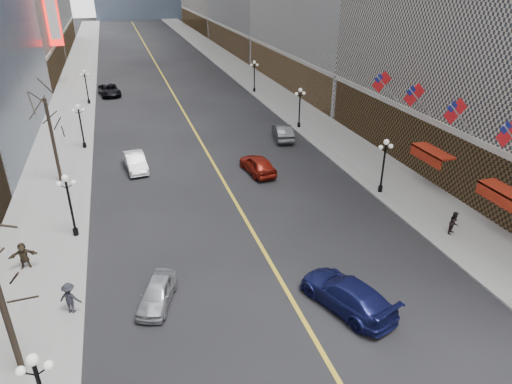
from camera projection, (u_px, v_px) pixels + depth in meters
sidewalk_east at (260, 85)px, 72.53m from camera, size 6.00×230.00×0.15m
sidewalk_west at (74, 98)px, 65.21m from camera, size 6.00×230.00×0.15m
lane_line at (164, 78)px, 77.50m from camera, size 0.25×200.00×0.02m
streetlamp_east_1 at (384, 160)px, 36.30m from camera, size 1.26×0.44×4.52m
streetlamp_east_2 at (300, 104)px, 51.79m from camera, size 1.26×0.44×4.52m
streetlamp_east_3 at (254, 73)px, 67.27m from camera, size 1.26×0.44×4.52m
streetlamp_west_1 at (69, 199)px, 30.13m from camera, size 1.26×0.44×4.52m
streetlamp_west_2 at (80, 122)px, 45.62m from camera, size 1.26×0.44×4.52m
streetlamp_west_3 at (86, 83)px, 61.11m from camera, size 1.26×0.44×4.52m
flag_2 at (511, 135)px, 28.42m from camera, size 2.87×0.12×2.87m
flag_3 at (457, 113)px, 32.72m from camera, size 2.87×0.12×2.87m
flag_4 at (416, 97)px, 37.02m from camera, size 2.87×0.12×2.87m
flag_5 at (383, 84)px, 41.32m from camera, size 2.87×0.12×2.87m
awning_b at (505, 194)px, 30.47m from camera, size 1.40×4.00×0.93m
awning_c at (431, 153)px, 37.35m from camera, size 1.40×4.00×0.93m
theatre_marquee at (50, 4)px, 68.10m from camera, size 2.00×0.55×12.00m
tree_west_far at (47, 112)px, 36.83m from camera, size 3.60×3.60×7.92m
car_nb_near at (157, 293)px, 24.86m from camera, size 2.89×4.25×1.34m
car_nb_mid at (135, 162)px, 41.63m from camera, size 2.09×4.85×1.55m
car_nb_far at (109, 90)px, 66.54m from camera, size 3.43×6.02×1.58m
car_sb_near at (347, 294)px, 24.50m from camera, size 4.21×6.30×1.70m
car_sb_mid at (258, 164)px, 40.95m from camera, size 2.54×5.11×1.67m
car_sb_far at (283, 132)px, 49.20m from camera, size 2.62×5.17×1.63m
ped_east_walk at (454, 223)px, 31.17m from camera, size 0.92×0.80×1.66m
ped_west_walk at (70, 298)px, 23.91m from camera, size 1.26×0.90×1.80m
ped_west_far at (23, 255)px, 27.54m from camera, size 1.63×0.56×1.73m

